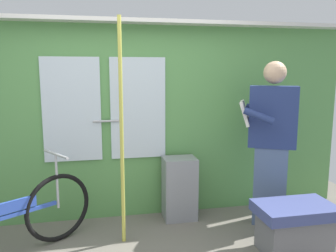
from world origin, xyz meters
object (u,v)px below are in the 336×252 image
(trash_bin_by_wall, at_px, (180,188))
(handrail_pole, at_px, (122,134))
(passenger_reading_newspaper, at_px, (271,140))
(bench_seat_corner, at_px, (294,226))
(bicycle_near_door, at_px, (6,221))

(trash_bin_by_wall, xyz_separation_m, handrail_pole, (-0.65, -0.41, 0.71))
(passenger_reading_newspaper, xyz_separation_m, bench_seat_corner, (-0.04, -0.59, -0.68))
(trash_bin_by_wall, relative_size, handrail_pole, 0.33)
(handrail_pole, xyz_separation_m, bench_seat_corner, (1.51, -0.50, -0.82))
(passenger_reading_newspaper, bearing_deg, trash_bin_by_wall, 6.95)
(bicycle_near_door, distance_m, handrail_pole, 1.24)
(passenger_reading_newspaper, distance_m, trash_bin_by_wall, 1.11)
(bicycle_near_door, relative_size, bench_seat_corner, 1.96)
(bicycle_near_door, xyz_separation_m, handrail_pole, (1.02, 0.13, 0.70))
(bicycle_near_door, xyz_separation_m, trash_bin_by_wall, (1.67, 0.53, -0.01))
(passenger_reading_newspaper, xyz_separation_m, handrail_pole, (-1.55, -0.08, 0.14))
(bicycle_near_door, bearing_deg, trash_bin_by_wall, -16.14)
(handrail_pole, bearing_deg, trash_bin_by_wall, 31.92)
(trash_bin_by_wall, relative_size, bench_seat_corner, 0.99)
(passenger_reading_newspaper, height_order, handrail_pole, handrail_pole)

